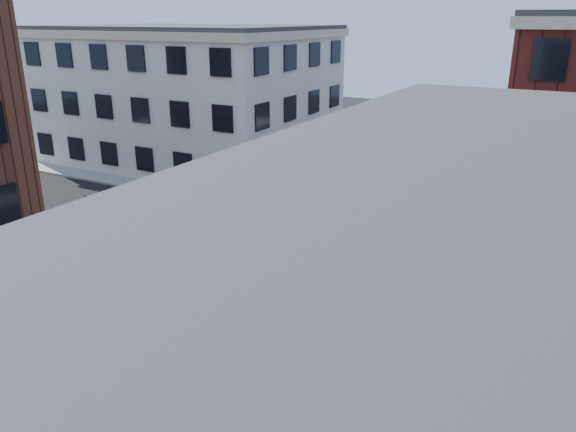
# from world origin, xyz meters

# --- Properties ---
(ground) EXTENTS (120.00, 120.00, 0.00)m
(ground) POSITION_xyz_m (0.00, 0.00, 0.00)
(ground) COLOR black
(ground) RESTS_ON ground
(sidewalk_nw) EXTENTS (30.00, 30.00, 0.15)m
(sidewalk_nw) POSITION_xyz_m (-21.00, 21.00, 0.07)
(sidewalk_nw) COLOR gray
(sidewalk_nw) RESTS_ON ground
(building_nw) EXTENTS (22.00, 16.00, 11.00)m
(building_nw) POSITION_xyz_m (-19.00, 16.00, 5.50)
(building_nw) COLOR beige
(building_nw) RESTS_ON ground
(tree_near) EXTENTS (2.69, 2.69, 4.49)m
(tree_near) POSITION_xyz_m (7.56, 9.98, 3.16)
(tree_near) COLOR black
(tree_near) RESTS_ON ground
(tree_far) EXTENTS (2.43, 2.43, 4.07)m
(tree_far) POSITION_xyz_m (7.56, 15.98, 2.87)
(tree_far) COLOR black
(tree_far) RESTS_ON ground
(signal_pole) EXTENTS (1.29, 1.24, 4.60)m
(signal_pole) POSITION_xyz_m (-6.72, -6.68, 2.86)
(signal_pole) COLOR black
(signal_pole) RESTS_ON ground
(box_truck) EXTENTS (8.46, 2.72, 3.80)m
(box_truck) POSITION_xyz_m (12.29, -3.98, 1.98)
(box_truck) COLOR white
(box_truck) RESTS_ON ground
(traffic_cone) EXTENTS (0.46, 0.46, 0.68)m
(traffic_cone) POSITION_xyz_m (-5.70, -5.46, 0.33)
(traffic_cone) COLOR red
(traffic_cone) RESTS_ON ground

